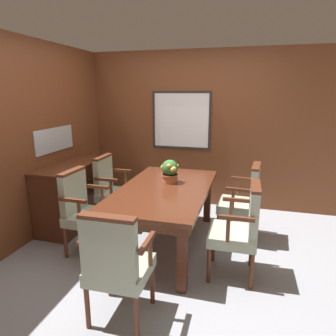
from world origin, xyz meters
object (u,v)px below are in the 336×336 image
(chair_right_far, at_px, (244,198))
(sideboard_cabinet, at_px, (74,194))
(potted_plant, at_px, (170,171))
(dining_table, at_px, (165,195))
(chair_left_far, at_px, (112,187))
(chair_head_near, at_px, (116,262))
(chair_right_near, at_px, (240,226))
(chair_left_near, at_px, (83,208))

(chair_right_far, relative_size, sideboard_cabinet, 0.78)
(potted_plant, bearing_deg, dining_table, -91.02)
(chair_left_far, bearing_deg, chair_head_near, -153.79)
(dining_table, bearing_deg, chair_right_near, -24.73)
(potted_plant, bearing_deg, chair_head_near, -90.57)
(chair_left_near, bearing_deg, dining_table, -63.72)
(chair_head_near, distance_m, chair_right_far, 1.97)
(chair_right_far, bearing_deg, chair_head_near, -23.47)
(chair_right_far, xyz_separation_m, chair_left_far, (-1.78, -0.02, 0.00))
(potted_plant, bearing_deg, chair_left_far, 168.68)
(sideboard_cabinet, bearing_deg, chair_left_far, 13.53)
(dining_table, xyz_separation_m, chair_right_near, (0.89, -0.41, -0.10))
(dining_table, height_order, chair_left_far, chair_left_far)
(chair_left_near, relative_size, chair_left_far, 1.00)
(chair_right_near, distance_m, chair_right_far, 0.83)
(chair_right_near, height_order, chair_right_far, same)
(chair_right_far, distance_m, sideboard_cabinet, 2.31)
(chair_head_near, bearing_deg, dining_table, -91.46)
(dining_table, bearing_deg, potted_plant, 88.98)
(chair_left_near, relative_size, potted_plant, 3.41)
(dining_table, distance_m, chair_left_far, 0.97)
(chair_right_near, relative_size, chair_left_far, 1.00)
(chair_head_near, xyz_separation_m, chair_right_near, (0.90, 0.91, 0.00))
(chair_head_near, relative_size, chair_right_far, 1.00)
(chair_right_near, bearing_deg, chair_left_far, -115.16)
(dining_table, relative_size, chair_left_near, 1.90)
(chair_right_near, relative_size, potted_plant, 3.41)
(chair_left_near, bearing_deg, sideboard_cabinet, 41.08)
(chair_right_far, height_order, chair_left_far, same)
(chair_head_near, distance_m, chair_left_near, 1.25)
(chair_right_far, xyz_separation_m, sideboard_cabinet, (-2.30, -0.14, -0.10))
(chair_left_far, bearing_deg, potted_plant, -101.84)
(potted_plant, bearing_deg, chair_left_near, -144.48)
(sideboard_cabinet, bearing_deg, chair_right_far, 3.60)
(dining_table, bearing_deg, chair_right_far, 24.71)
(potted_plant, bearing_deg, chair_right_far, 12.31)
(chair_left_far, bearing_deg, sideboard_cabinet, 103.01)
(dining_table, distance_m, chair_head_near, 1.33)
(potted_plant, height_order, sideboard_cabinet, potted_plant)
(chair_right_near, relative_size, sideboard_cabinet, 0.78)
(chair_left_near, xyz_separation_m, sideboard_cabinet, (-0.54, 0.66, -0.10))
(dining_table, xyz_separation_m, chair_left_far, (-0.88, 0.40, -0.10))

